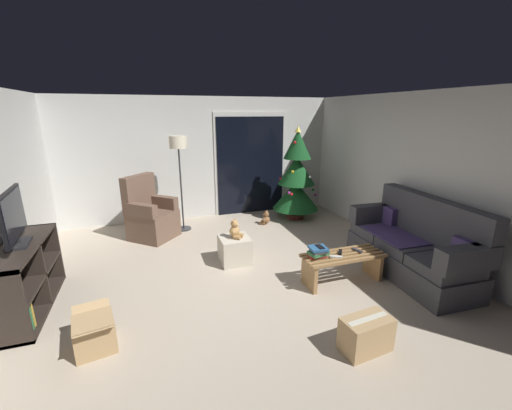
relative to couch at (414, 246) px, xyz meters
name	(u,v)px	position (x,y,z in m)	size (l,w,h in m)	color
ground_plane	(245,282)	(-2.32, 0.48, -0.40)	(7.00, 7.00, 0.00)	#B2A38E
wall_back	(202,159)	(-2.32, 3.54, 0.85)	(5.72, 0.12, 2.50)	silver
wall_right	(425,177)	(0.54, 0.48, 0.85)	(0.12, 6.00, 2.50)	silver
patio_door_frame	(251,164)	(-1.27, 3.47, 0.70)	(1.60, 0.02, 2.20)	silver
patio_door_glass	(251,166)	(-1.27, 3.45, 0.65)	(1.50, 0.02, 2.10)	black
couch	(414,246)	(0.00, 0.00, 0.00)	(0.89, 1.98, 1.08)	#3D3D42
coffee_table	(343,263)	(-1.07, 0.09, -0.13)	(1.10, 0.40, 0.40)	#9E7547
remote_white	(336,257)	(-1.22, 0.03, 0.01)	(0.04, 0.16, 0.02)	silver
remote_black	(340,252)	(-1.09, 0.14, 0.01)	(0.04, 0.16, 0.02)	black
remote_graphite	(357,250)	(-0.84, 0.12, 0.01)	(0.04, 0.16, 0.02)	#333338
book_stack	(318,252)	(-1.43, 0.13, 0.07)	(0.27, 0.22, 0.14)	#A32D28
cell_phone	(320,247)	(-1.41, 0.12, 0.14)	(0.07, 0.14, 0.01)	black
christmas_tree	(296,179)	(-0.51, 2.72, 0.46)	(0.96, 0.96, 1.93)	#4C1E19
armchair	(150,216)	(-3.44, 2.56, 0.00)	(0.97, 0.97, 1.13)	brown
floor_lamp	(179,151)	(-2.85, 2.79, 1.11)	(0.32, 0.32, 1.78)	#2D2D30
media_shelf	(22,282)	(-4.85, 0.66, -0.02)	(0.40, 1.40, 0.80)	black
television	(13,218)	(-4.81, 0.71, 0.71)	(0.24, 0.84, 0.61)	black
ottoman	(235,250)	(-2.28, 1.11, -0.20)	(0.44, 0.44, 0.40)	beige
teddy_bear_honey	(235,230)	(-2.27, 1.11, 0.12)	(0.22, 0.21, 0.29)	tan
teddy_bear_chestnut_by_tree	(266,219)	(-1.24, 2.56, -0.28)	(0.22, 0.21, 0.29)	brown
cardboard_box_open_near_shelf	(95,334)	(-4.03, -0.25, -0.24)	(0.43, 0.58, 0.36)	tan
cardboard_box_taped_mid_floor	(366,334)	(-1.59, -1.10, -0.23)	(0.50, 0.31, 0.34)	tan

